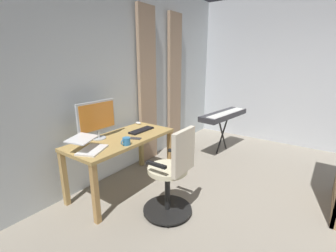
{
  "coord_description": "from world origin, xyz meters",
  "views": [
    {
      "loc": [
        2.52,
        -0.12,
        1.71
      ],
      "look_at": [
        0.33,
        -1.68,
        0.94
      ],
      "focal_mm": 25.13,
      "sensor_mm": 36.0,
      "label": 1
    }
  ],
  "objects": [
    {
      "name": "desk",
      "position": [
        0.52,
        -2.28,
        0.63
      ],
      "size": [
        1.44,
        0.65,
        0.73
      ],
      "color": "tan",
      "rests_on": "ground"
    },
    {
      "name": "computer_keyboard",
      "position": [
        0.17,
        -2.26,
        0.74
      ],
      "size": [
        0.4,
        0.13,
        0.02
      ],
      "primitive_type": "cube",
      "color": "black",
      "rests_on": "desk"
    },
    {
      "name": "curtain_right_panel",
      "position": [
        -0.44,
        -2.65,
        1.25
      ],
      "size": [
        0.39,
        0.06,
        2.5
      ],
      "primitive_type": "cube",
      "color": "tan",
      "rests_on": "ground"
    },
    {
      "name": "back_room_partition",
      "position": [
        0.0,
        -2.76,
        1.45
      ],
      "size": [
        5.43,
        0.1,
        2.9
      ],
      "primitive_type": "cube",
      "color": "silver",
      "rests_on": "ground"
    },
    {
      "name": "computer_mouse",
      "position": [
        -0.08,
        -2.54,
        0.75
      ],
      "size": [
        0.06,
        0.1,
        0.04
      ],
      "primitive_type": "ellipsoid",
      "color": "white",
      "rests_on": "desk"
    },
    {
      "name": "mug_coffee",
      "position": [
        0.68,
        -2.03,
        0.78
      ],
      "size": [
        0.14,
        0.09,
        0.09
      ],
      "color": "teal",
      "rests_on": "desk"
    },
    {
      "name": "curtain_left_panel",
      "position": [
        -1.24,
        -2.65,
        1.25
      ],
      "size": [
        0.37,
        0.06,
        2.5
      ],
      "primitive_type": "cube",
      "color": "tan",
      "rests_on": "ground"
    },
    {
      "name": "piano_keyboard",
      "position": [
        -1.5,
        -1.73,
        0.7
      ],
      "size": [
        1.22,
        0.46,
        0.77
      ],
      "rotation": [
        0.0,
        0.0,
        -0.12
      ],
      "color": "black",
      "rests_on": "ground"
    },
    {
      "name": "laptop",
      "position": [
        1.05,
        -2.25,
        0.79
      ],
      "size": [
        0.45,
        0.45,
        0.15
      ],
      "rotation": [
        0.0,
        0.0,
        0.41
      ],
      "color": "white",
      "rests_on": "desk"
    },
    {
      "name": "computer_monitor",
      "position": [
        0.72,
        -2.49,
        1.0
      ],
      "size": [
        0.56,
        0.18,
        0.48
      ],
      "color": "#B7BCC1",
      "rests_on": "desk"
    },
    {
      "name": "office_chair",
      "position": [
        0.61,
        -1.42,
        0.48
      ],
      "size": [
        0.56,
        0.56,
        1.03
      ],
      "rotation": [
        0.0,
        0.0,
        3.15
      ],
      "color": "black",
      "rests_on": "ground"
    },
    {
      "name": "cell_phone_by_monitor",
      "position": [
        0.46,
        -2.1,
        0.73
      ],
      "size": [
        0.12,
        0.16,
        0.01
      ],
      "primitive_type": "cube",
      "rotation": [
        0.0,
        0.0,
        0.4
      ],
      "color": "#333338",
      "rests_on": "desk"
    },
    {
      "name": "ground_plane",
      "position": [
        0.0,
        0.0,
        0.0
      ],
      "size": [
        7.17,
        7.17,
        0.0
      ],
      "primitive_type": "plane",
      "color": "gray"
    }
  ]
}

